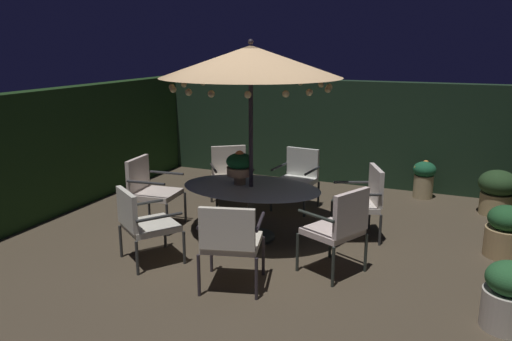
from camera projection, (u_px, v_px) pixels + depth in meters
name	position (u px, v px, depth m)	size (l,w,h in m)	color
ground_plane	(263.00, 247.00, 6.62)	(7.25, 7.37, 0.02)	#4D4131
hedge_backdrop_rear	(334.00, 132.00, 9.54)	(7.25, 0.30, 1.90)	#1B2F1F
hedge_backdrop_left	(50.00, 153.00, 7.69)	(0.30, 7.37, 1.90)	#1C3717
patio_dining_table	(251.00, 196.00, 6.77)	(1.89, 1.29, 0.72)	#2F3230
patio_umbrella	(251.00, 62.00, 6.34)	(2.31, 2.31, 2.61)	#322B34
centerpiece_planter	(240.00, 165.00, 6.78)	(0.36, 0.36, 0.46)	tan
patio_chair_north	(150.00, 187.00, 7.21)	(0.68, 0.66, 0.99)	#303133
patio_chair_northeast	(143.00, 221.00, 6.01)	(0.85, 0.85, 0.92)	#303232
patio_chair_east	(230.00, 238.00, 5.33)	(0.77, 0.76, 0.97)	#312B31
patio_chair_southeast	(340.00, 225.00, 5.68)	(0.76, 0.78, 1.01)	#2B322C
patio_chair_south	(364.00, 198.00, 6.80)	(0.77, 0.80, 0.97)	#2F3131
patio_chair_southwest	(298.00, 175.00, 8.05)	(0.66, 0.66, 0.94)	#2A2F31
patio_chair_west	(231.00, 172.00, 8.20)	(0.85, 0.85, 0.94)	#302D2C
potted_plant_left_near	(506.00, 231.00, 6.24)	(0.48, 0.48, 0.65)	tan
potted_plant_back_center	(497.00, 191.00, 7.77)	(0.57, 0.57, 0.69)	tan
potted_plant_back_left	(424.00, 178.00, 8.62)	(0.38, 0.38, 0.63)	tan
potted_plant_right_near	(509.00, 295.00, 4.65)	(0.46, 0.46, 0.65)	beige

